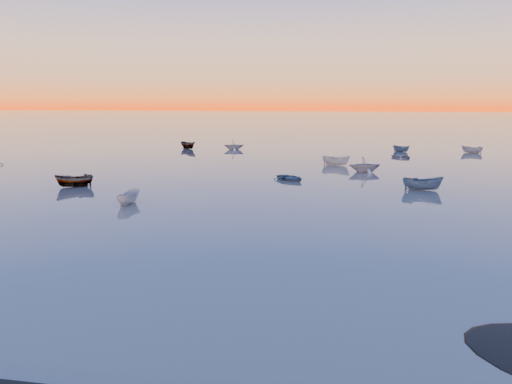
% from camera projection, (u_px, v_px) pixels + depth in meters
% --- Properties ---
extents(ground, '(600.00, 600.00, 0.00)m').
position_uv_depth(ground, '(324.00, 141.00, 115.80)').
color(ground, '#665D55').
rests_on(ground, ground).
extents(mud_lobes, '(140.00, 6.00, 0.07)m').
position_uv_depth(mud_lobes, '(198.00, 368.00, 18.07)').
color(mud_lobes, black).
rests_on(mud_lobes, ground).
extents(moored_fleet, '(124.00, 58.00, 1.20)m').
position_uv_depth(moored_fleet, '(309.00, 168.00, 70.32)').
color(moored_fleet, silver).
rests_on(moored_fleet, ground).
extents(boat_near_center, '(1.94, 4.30, 1.47)m').
position_uv_depth(boat_near_center, '(422.00, 190.00, 53.46)').
color(boat_near_center, '#3B5770').
rests_on(boat_near_center, ground).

